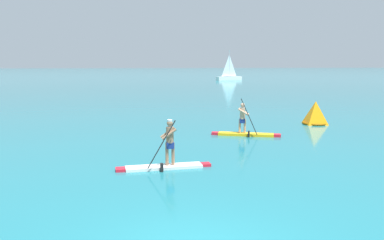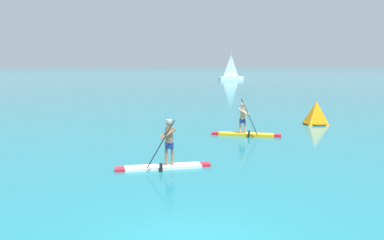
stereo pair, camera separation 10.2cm
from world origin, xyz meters
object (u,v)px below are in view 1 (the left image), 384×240
Objects in this scene: paddleboarder_mid_center at (166,157)px; paddleboarder_far_right at (245,129)px; race_marker_buoy at (315,114)px; sailboat_right_horizon at (229,76)px.

paddleboarder_far_right is at bearing -133.21° from paddleboarder_mid_center.
paddleboarder_mid_center is at bearing -136.69° from race_marker_buoy.
paddleboarder_far_right is 0.57× the size of sailboat_right_horizon.
paddleboarder_mid_center is 0.57× the size of sailboat_right_horizon.
paddleboarder_far_right is at bearing -121.95° from sailboat_right_horizon.
sailboat_right_horizon is at bearing 83.15° from race_marker_buoy.
paddleboarder_mid_center is 66.88m from sailboat_right_horizon.
paddleboarder_far_right is 60.43m from sailboat_right_horizon.
paddleboarder_far_right is at bearing -148.22° from race_marker_buoy.
paddleboarder_far_right is 1.97× the size of race_marker_buoy.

